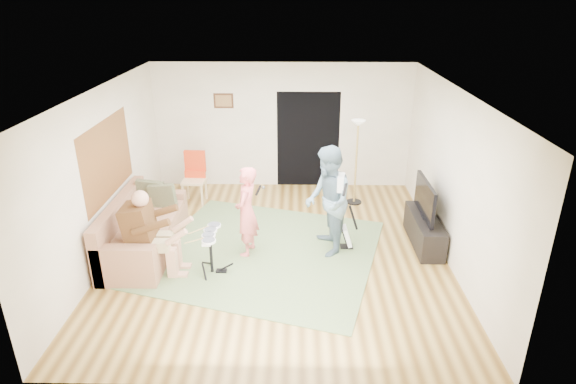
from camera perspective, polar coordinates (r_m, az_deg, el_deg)
The scene contains 19 objects.
floor at distance 8.16m, azimuth -1.19°, elevation -6.98°, with size 6.00×6.00×0.00m, color brown.
walls at distance 7.58m, azimuth -1.27°, elevation 1.90°, with size 5.50×6.00×2.70m, color silver, non-canonical shape.
ceiling at distance 7.21m, azimuth -1.36°, elevation 11.97°, with size 6.00×6.00×0.00m, color white.
window_blinds at distance 8.28m, azimuth -20.61°, elevation 3.69°, with size 2.05×2.05×0.00m, color brown.
doorway at distance 10.51m, azimuth 2.40°, elevation 6.18°, with size 2.10×2.10×0.00m, color black.
picture_frame at distance 10.41m, azimuth -7.65°, elevation 10.67°, with size 0.42×0.03×0.32m, color #3F2314.
area_rug at distance 8.12m, azimuth -2.90°, elevation -7.11°, with size 3.58×3.37×0.02m, color #5D7748.
sofa at distance 8.39m, azimuth -17.18°, elevation -4.84°, with size 0.94×2.27×0.92m.
drummer at distance 7.61m, azimuth -15.70°, elevation -5.69°, with size 0.89×0.50×1.37m.
drum_kit at distance 7.52m, azimuth -9.11°, elevation -7.33°, with size 0.39×0.70×0.73m.
singer at distance 7.78m, azimuth -4.94°, elevation -2.34°, with size 0.55×0.36×1.52m, color #EA6569.
microphone at distance 7.61m, azimuth -3.53°, elevation 0.19°, with size 0.06×0.06×0.24m, color black, non-canonical shape.
guitarist at distance 7.78m, azimuth 4.74°, elevation -1.11°, with size 0.88×0.69×1.82m, color slate.
guitar_held at distance 7.67m, azimuth 6.31°, elevation 1.12°, with size 0.12×0.60×0.26m, color silver, non-canonical shape.
guitar_spare at distance 8.21m, azimuth 7.07°, elevation -5.18°, with size 0.28×0.25×0.79m.
torchiere_lamp at distance 9.62m, azimuth 8.18°, elevation 5.26°, with size 0.31×0.31×1.74m.
dining_chair at distance 10.03m, azimuth -11.00°, elevation 0.85°, with size 0.47×0.49×1.05m.
tv_cabinet at distance 8.59m, azimuth 15.83°, elevation -4.41°, with size 0.40×1.40×0.50m, color black.
television at distance 8.33m, azimuth 15.93°, elevation -0.74°, with size 0.06×1.12×0.60m, color black.
Camera 1 is at (0.30, -7.08, 4.06)m, focal length 30.00 mm.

